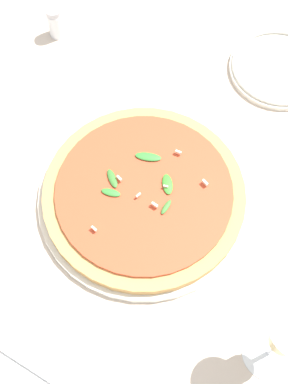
% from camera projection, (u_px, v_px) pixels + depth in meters
% --- Properties ---
extents(ground_plane, '(6.00, 6.00, 0.00)m').
position_uv_depth(ground_plane, '(165.00, 197.00, 0.93)').
color(ground_plane, beige).
extents(pizza_arugula_main, '(0.36, 0.36, 0.05)m').
position_uv_depth(pizza_arugula_main, '(144.00, 195.00, 0.91)').
color(pizza_arugula_main, silver).
rests_on(pizza_arugula_main, ground_plane).
extents(wine_glass, '(0.08, 0.08, 0.17)m').
position_uv_depth(wine_glass, '(288.00, 337.00, 0.70)').
color(wine_glass, white).
rests_on(wine_glass, ground_plane).
extents(napkin, '(0.14, 0.10, 0.01)m').
position_uv_depth(napkin, '(40.00, 371.00, 0.79)').
color(napkin, white).
rests_on(napkin, ground_plane).
extents(fork, '(0.20, 0.02, 0.00)m').
position_uv_depth(fork, '(43.00, 373.00, 0.79)').
color(fork, silver).
rests_on(fork, ground_plane).
extents(side_plate_white, '(0.19, 0.19, 0.02)m').
position_uv_depth(side_plate_white, '(279.00, 68.00, 1.04)').
color(side_plate_white, silver).
rests_on(side_plate_white, ground_plane).
extents(shaker_pepper, '(0.03, 0.03, 0.07)m').
position_uv_depth(shaker_pepper, '(56.00, 22.00, 1.06)').
color(shaker_pepper, silver).
rests_on(shaker_pepper, ground_plane).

